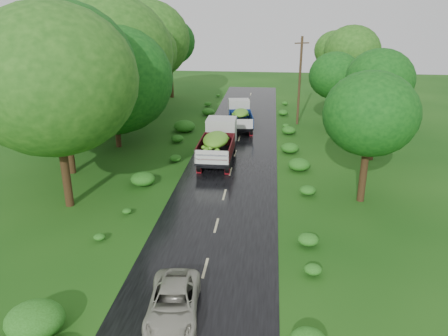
# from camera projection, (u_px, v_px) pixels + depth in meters

# --- Properties ---
(ground) EXTENTS (120.00, 120.00, 0.00)m
(ground) POSITION_uv_depth(u_px,v_px,m) (205.00, 268.00, 19.41)
(ground) COLOR #113F0D
(ground) RESTS_ON ground
(road) EXTENTS (6.50, 80.00, 0.02)m
(road) POSITION_uv_depth(u_px,v_px,m) (219.00, 217.00, 24.06)
(road) COLOR black
(road) RESTS_ON ground
(road_lines) EXTENTS (0.12, 69.60, 0.00)m
(road_lines) POSITION_uv_depth(u_px,v_px,m) (221.00, 209.00, 24.98)
(road_lines) COLOR #BFB78C
(road_lines) RESTS_ON road
(truck_near) EXTENTS (2.36, 6.51, 2.73)m
(truck_near) POSITION_uv_depth(u_px,v_px,m) (218.00, 140.00, 32.26)
(truck_near) COLOR black
(truck_near) RESTS_ON ground
(truck_far) EXTENTS (2.74, 5.91, 2.39)m
(truck_far) POSITION_uv_depth(u_px,v_px,m) (240.00, 115.00, 40.61)
(truck_far) COLOR black
(truck_far) RESTS_ON ground
(car) EXTENTS (2.29, 4.23, 1.13)m
(car) POSITION_uv_depth(u_px,v_px,m) (173.00, 303.00, 16.26)
(car) COLOR #A7A594
(car) RESTS_ON road
(utility_pole) EXTENTS (1.36, 0.68, 8.26)m
(utility_pole) POSITION_uv_depth(u_px,v_px,m) (300.00, 80.00, 41.12)
(utility_pole) COLOR #382616
(utility_pole) RESTS_ON ground
(trees_left) EXTENTS (7.37, 35.30, 9.27)m
(trees_left) POSITION_uv_depth(u_px,v_px,m) (116.00, 58.00, 36.69)
(trees_left) COLOR black
(trees_left) RESTS_ON ground
(trees_right) EXTENTS (5.41, 31.27, 8.21)m
(trees_right) POSITION_uv_depth(u_px,v_px,m) (352.00, 70.00, 36.95)
(trees_right) COLOR black
(trees_right) RESTS_ON ground
(shrubs) EXTENTS (11.90, 44.00, 0.70)m
(shrubs) POSITION_uv_depth(u_px,v_px,m) (233.00, 158.00, 32.31)
(shrubs) COLOR #215714
(shrubs) RESTS_ON ground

